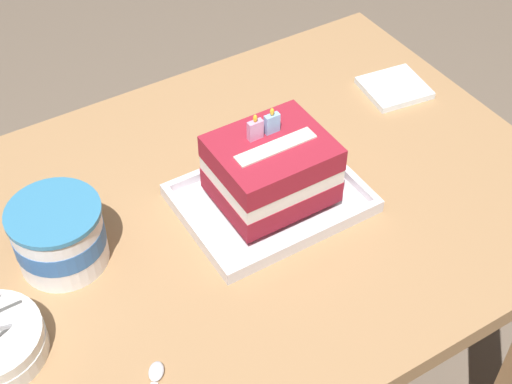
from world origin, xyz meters
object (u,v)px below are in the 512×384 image
(foil_tray, at_px, (271,200))
(ice_cream_tub, at_px, (59,235))
(birthday_cake, at_px, (271,169))
(napkin_pile, at_px, (394,88))

(foil_tray, distance_m, ice_cream_tub, 0.34)
(birthday_cake, bearing_deg, foil_tray, -90.00)
(ice_cream_tub, bearing_deg, napkin_pile, 5.77)
(ice_cream_tub, height_order, napkin_pile, ice_cream_tub)
(birthday_cake, xyz_separation_m, napkin_pile, (0.37, 0.13, -0.07))
(birthday_cake, relative_size, ice_cream_tub, 1.27)
(foil_tray, bearing_deg, ice_cream_tub, 169.12)
(birthday_cake, height_order, napkin_pile, birthday_cake)
(birthday_cake, height_order, ice_cream_tub, birthday_cake)
(birthday_cake, bearing_deg, ice_cream_tub, 169.14)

